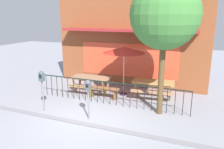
{
  "coord_description": "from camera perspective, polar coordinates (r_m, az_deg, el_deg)",
  "views": [
    {
      "loc": [
        3.38,
        -6.29,
        3.51
      ],
      "look_at": [
        0.07,
        2.02,
        1.17
      ],
      "focal_mm": 35.54,
      "sensor_mm": 36.0,
      "label": 1
    }
  ],
  "objects": [
    {
      "name": "ground",
      "position": [
        7.96,
        -5.99,
        -11.6
      ],
      "size": [
        40.0,
        40.0,
        0.0
      ],
      "primitive_type": "plane",
      "color": "gray"
    },
    {
      "name": "pub_storefront",
      "position": [
        11.44,
        4.45,
        8.62
      ],
      "size": [
        7.83,
        1.27,
        4.63
      ],
      "color": "brown",
      "rests_on": "ground"
    },
    {
      "name": "patio_fence_front",
      "position": [
        9.06,
        -1.36,
        -3.67
      ],
      "size": [
        6.6,
        0.04,
        0.97
      ],
      "color": "black",
      "rests_on": "ground"
    },
    {
      "name": "picnic_table_left",
      "position": [
        10.48,
        -5.38,
        -1.48
      ],
      "size": [
        1.86,
        1.44,
        0.79
      ],
      "color": "#957053",
      "rests_on": "ground"
    },
    {
      "name": "picnic_table_right",
      "position": [
        9.93,
        10.57,
        -2.57
      ],
      "size": [
        1.92,
        1.52,
        0.79
      ],
      "color": "#A77E46",
      "rests_on": "ground"
    },
    {
      "name": "patio_umbrella",
      "position": [
        9.86,
        3.11,
        6.28
      ],
      "size": [
        1.87,
        1.87,
        2.24
      ],
      "color": "black",
      "rests_on": "ground"
    },
    {
      "name": "patio_bench",
      "position": [
        9.8,
        -2.23,
        -4.15
      ],
      "size": [
        1.42,
        0.41,
        0.48
      ],
      "color": "brown",
      "rests_on": "ground"
    },
    {
      "name": "parking_meter_near",
      "position": [
        7.66,
        -6.17,
        -3.79
      ],
      "size": [
        0.18,
        0.17,
        1.42
      ],
      "color": "slate",
      "rests_on": "ground"
    },
    {
      "name": "parking_meter_far",
      "position": [
        8.65,
        -17.61,
        -1.42
      ],
      "size": [
        0.18,
        0.17,
        1.58
      ],
      "color": "slate",
      "rests_on": "ground"
    },
    {
      "name": "street_tree",
      "position": [
        7.87,
        13.43,
        14.59
      ],
      "size": [
        2.37,
        2.37,
        4.76
      ],
      "color": "brown",
      "rests_on": "ground"
    },
    {
      "name": "curb_edge",
      "position": [
        7.68,
        -7.24,
        -12.66
      ],
      "size": [
        10.96,
        0.2,
        0.11
      ],
      "primitive_type": "cube",
      "color": "slate",
      "rests_on": "ground"
    }
  ]
}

